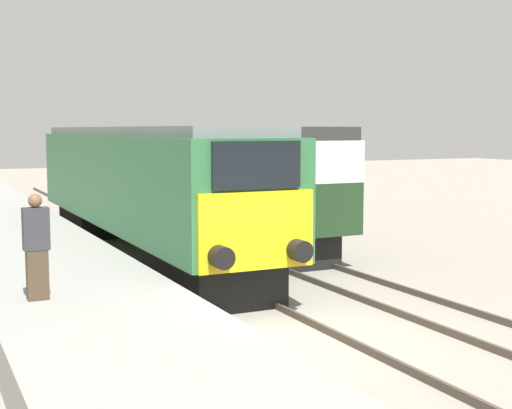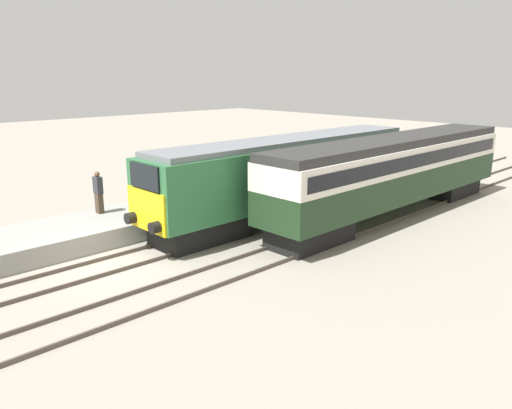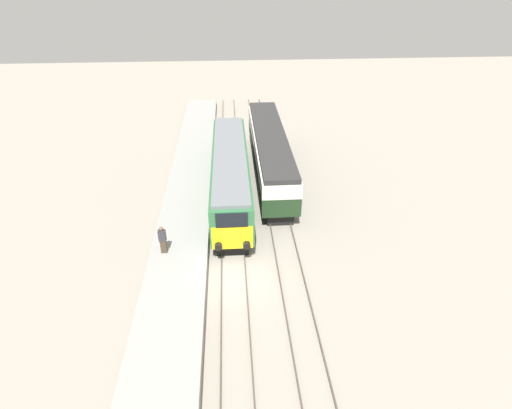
% 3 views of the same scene
% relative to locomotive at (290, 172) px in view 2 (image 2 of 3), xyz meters
% --- Properties ---
extents(ground_plane, '(120.00, 120.00, 0.00)m').
position_rel_locomotive_xyz_m(ground_plane, '(0.00, -9.51, -2.17)').
color(ground_plane, gray).
extents(platform_left, '(3.50, 50.00, 0.80)m').
position_rel_locomotive_xyz_m(platform_left, '(-3.30, -1.51, -1.77)').
color(platform_left, gray).
rests_on(platform_left, ground_plane).
extents(rails_near_track, '(1.51, 60.00, 0.14)m').
position_rel_locomotive_xyz_m(rails_near_track, '(0.00, -4.51, -2.10)').
color(rails_near_track, '#4C4238').
rests_on(rails_near_track, ground_plane).
extents(rails_far_track, '(1.50, 60.00, 0.14)m').
position_rel_locomotive_xyz_m(rails_far_track, '(3.40, -4.51, -2.10)').
color(rails_far_track, '#4C4238').
rests_on(rails_far_track, ground_plane).
extents(locomotive, '(2.70, 16.29, 3.83)m').
position_rel_locomotive_xyz_m(locomotive, '(0.00, 0.00, 0.00)').
color(locomotive, black).
rests_on(locomotive, ground_plane).
extents(passenger_carriage, '(2.75, 16.69, 3.83)m').
position_rel_locomotive_xyz_m(passenger_carriage, '(3.40, 3.69, 0.15)').
color(passenger_carriage, black).
rests_on(passenger_carriage, ground_plane).
extents(person_on_platform, '(0.44, 0.26, 1.86)m').
position_rel_locomotive_xyz_m(person_on_platform, '(-4.17, -7.76, -0.43)').
color(person_on_platform, '#473828').
rests_on(person_on_platform, platform_left).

